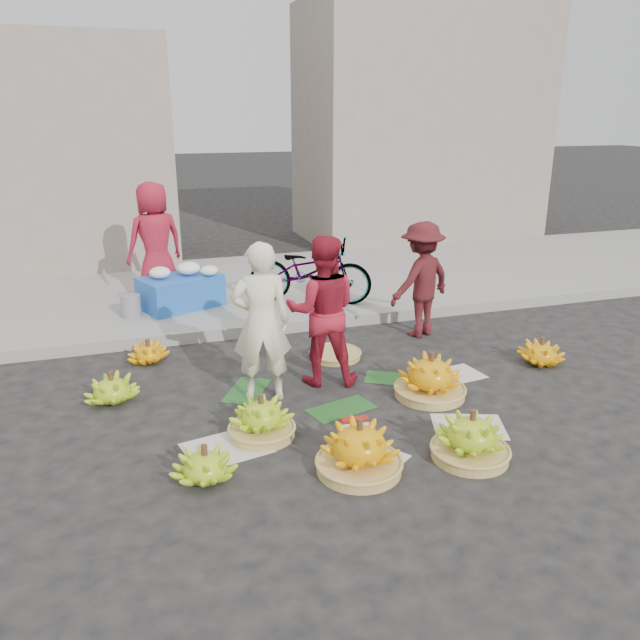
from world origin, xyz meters
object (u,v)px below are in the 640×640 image
object	(u,v)px
banana_bunch_0	(262,419)
bicycle	(310,271)
banana_bunch_4	(431,377)
vendor_cream	(261,322)
flower_table	(181,289)

from	to	relation	value
banana_bunch_0	bicycle	size ratio (longest dim) A/B	0.33
banana_bunch_0	bicycle	distance (m)	3.81
banana_bunch_4	vendor_cream	xyz separation A→B (m)	(-1.63, 0.50, 0.60)
banana_bunch_4	vendor_cream	world-z (taller)	vendor_cream
banana_bunch_0	vendor_cream	world-z (taller)	vendor_cream
flower_table	bicycle	xyz separation A→B (m)	(1.81, -0.33, 0.21)
vendor_cream	bicycle	xyz separation A→B (m)	(1.32, 2.68, -0.22)
vendor_cream	flower_table	size ratio (longest dim) A/B	1.29
banana_bunch_4	vendor_cream	bearing A→B (deg)	162.98
banana_bunch_0	flower_table	distance (m)	3.82
banana_bunch_4	flower_table	world-z (taller)	flower_table
banana_bunch_0	flower_table	size ratio (longest dim) A/B	0.47
vendor_cream	banana_bunch_4	bearing A→B (deg)	172.84
vendor_cream	flower_table	distance (m)	3.08
banana_bunch_0	bicycle	world-z (taller)	bicycle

